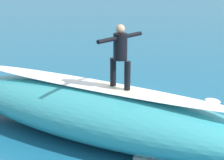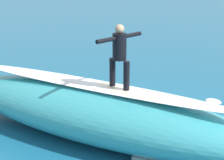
{
  "view_description": "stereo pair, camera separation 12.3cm",
  "coord_description": "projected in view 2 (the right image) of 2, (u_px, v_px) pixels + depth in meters",
  "views": [
    {
      "loc": [
        -4.51,
        10.58,
        4.67
      ],
      "look_at": [
        0.61,
        0.52,
        1.18
      ],
      "focal_mm": 65.11,
      "sensor_mm": 36.0,
      "label": 1
    },
    {
      "loc": [
        -4.62,
        10.52,
        4.67
      ],
      "look_at": [
        0.61,
        0.52,
        1.18
      ],
      "focal_mm": 65.11,
      "sensor_mm": 36.0,
      "label": 2
    }
  ],
  "objects": [
    {
      "name": "wave_crest",
      "position": [
        95.0,
        113.0,
        10.62
      ],
      "size": [
        9.22,
        2.9,
        1.43
      ],
      "primitive_type": "ellipsoid",
      "rotation": [
        0.0,
        0.0,
        -0.06
      ],
      "color": "teal",
      "rests_on": "ground_plane"
    },
    {
      "name": "ground_plane",
      "position": [
        138.0,
        115.0,
        12.33
      ],
      "size": [
        120.0,
        120.0,
        0.0
      ],
      "primitive_type": "plane",
      "color": "#196084"
    },
    {
      "name": "wave_foam_lip",
      "position": [
        95.0,
        85.0,
        10.4
      ],
      "size": [
        7.76,
        1.29,
        0.08
      ],
      "primitive_type": "ellipsoid",
      "rotation": [
        0.0,
        0.0,
        -0.06
      ],
      "color": "white",
      "rests_on": "wave_crest"
    },
    {
      "name": "foam_patch_mid",
      "position": [
        213.0,
        101.0,
        13.3
      ],
      "size": [
        0.69,
        0.62,
        0.13
      ],
      "primitive_type": "ellipsoid",
      "rotation": [
        0.0,
        0.0,
        2.74
      ],
      "color": "white",
      "rests_on": "ground_plane"
    },
    {
      "name": "surfboard_riding",
      "position": [
        119.0,
        90.0,
        10.04
      ],
      "size": [
        2.29,
        1.16,
        0.1
      ],
      "primitive_type": "ellipsoid",
      "rotation": [
        0.0,
        0.0,
        -0.3
      ],
      "color": "#EAE5C6",
      "rests_on": "wave_crest"
    },
    {
      "name": "surfer_paddling",
      "position": [
        110.0,
        92.0,
        13.71
      ],
      "size": [
        1.77,
        0.5,
        0.32
      ],
      "rotation": [
        0.0,
        0.0,
        -0.13
      ],
      "color": "black",
      "rests_on": "surfboard_paddling"
    },
    {
      "name": "foam_patch_near",
      "position": [
        151.0,
        158.0,
        9.56
      ],
      "size": [
        1.18,
        1.13,
        0.15
      ],
      "primitive_type": "ellipsoid",
      "rotation": [
        0.0,
        0.0,
        0.58
      ],
      "color": "white",
      "rests_on": "ground_plane"
    },
    {
      "name": "surfer_riding",
      "position": [
        119.0,
        51.0,
        9.76
      ],
      "size": [
        0.61,
        1.45,
        1.57
      ],
      "rotation": [
        0.0,
        0.0,
        -0.3
      ],
      "color": "black",
      "rests_on": "surfboard_riding"
    },
    {
      "name": "surfboard_paddling",
      "position": [
        107.0,
        97.0,
        13.83
      ],
      "size": [
        2.2,
        0.79,
        0.08
      ],
      "primitive_type": "ellipsoid",
      "rotation": [
        0.0,
        0.0,
        -0.13
      ],
      "color": "#E0563D",
      "rests_on": "ground_plane"
    }
  ]
}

